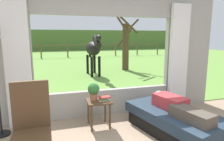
% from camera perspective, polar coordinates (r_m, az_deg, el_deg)
% --- Properties ---
extents(back_wall_with_window, '(5.20, 0.12, 2.55)m').
position_cam_1_polar(back_wall_with_window, '(4.16, -1.80, 3.76)').
color(back_wall_with_window, '#9E998E').
rests_on(back_wall_with_window, ground_plane).
extents(curtain_panel_left, '(0.44, 0.10, 2.40)m').
position_cam_1_polar(curtain_panel_left, '(3.95, -25.71, 1.71)').
color(curtain_panel_left, silver).
rests_on(curtain_panel_left, ground_plane).
extents(curtain_panel_right, '(0.44, 0.10, 2.40)m').
position_cam_1_polar(curtain_panel_right, '(4.76, 18.78, 3.43)').
color(curtain_panel_right, silver).
rests_on(curtain_panel_right, ground_plane).
extents(outdoor_pasture_lawn, '(36.00, 21.68, 0.02)m').
position_cam_1_polar(outdoor_pasture_lawn, '(15.03, -12.41, 3.33)').
color(outdoor_pasture_lawn, olive).
rests_on(outdoor_pasture_lawn, ground_plane).
extents(distant_hill_ridge, '(36.00, 2.00, 2.40)m').
position_cam_1_polar(distant_hill_ridge, '(24.77, -14.23, 8.56)').
color(distant_hill_ridge, '#506C33').
rests_on(distant_hill_ridge, ground_plane).
extents(recliner_sofa, '(1.29, 1.87, 0.42)m').
position_cam_1_polar(recliner_sofa, '(3.73, 17.50, -13.90)').
color(recliner_sofa, black).
rests_on(recliner_sofa, ground_plane).
extents(reclining_person, '(0.48, 1.42, 0.22)m').
position_cam_1_polar(reclining_person, '(3.58, 18.19, -9.73)').
color(reclining_person, '#B23338').
rests_on(reclining_person, recliner_sofa).
extents(rocking_chair, '(0.50, 0.70, 1.12)m').
position_cam_1_polar(rocking_chair, '(2.87, -22.33, -14.52)').
color(rocking_chair, '#4C331E').
rests_on(rocking_chair, ground_plane).
extents(side_table, '(0.44, 0.44, 0.52)m').
position_cam_1_polar(side_table, '(3.74, -3.90, -9.99)').
color(side_table, '#4C331E').
rests_on(side_table, ground_plane).
extents(potted_plant, '(0.22, 0.22, 0.32)m').
position_cam_1_polar(potted_plant, '(3.69, -5.38, -5.74)').
color(potted_plant, '#9E6042').
rests_on(potted_plant, side_table).
extents(book_stack, '(0.21, 0.16, 0.08)m').
position_cam_1_polar(book_stack, '(3.66, -2.29, -8.18)').
color(book_stack, beige).
rests_on(book_stack, side_table).
extents(horse, '(0.61, 1.81, 1.73)m').
position_cam_1_polar(horse, '(8.38, -5.42, 6.23)').
color(horse, black).
rests_on(horse, outdoor_pasture_lawn).
extents(pasture_tree, '(1.19, 1.19, 2.75)m').
position_cam_1_polar(pasture_tree, '(9.77, 3.99, 7.53)').
color(pasture_tree, '#4C3823').
rests_on(pasture_tree, outdoor_pasture_lawn).
extents(pasture_fence_line, '(16.10, 0.10, 1.10)m').
position_cam_1_polar(pasture_fence_line, '(16.03, -12.80, 6.35)').
color(pasture_fence_line, brown).
rests_on(pasture_fence_line, outdoor_pasture_lawn).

